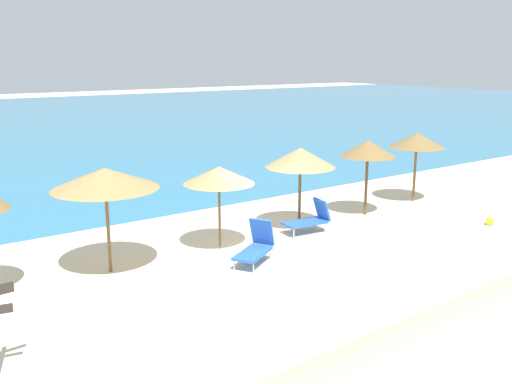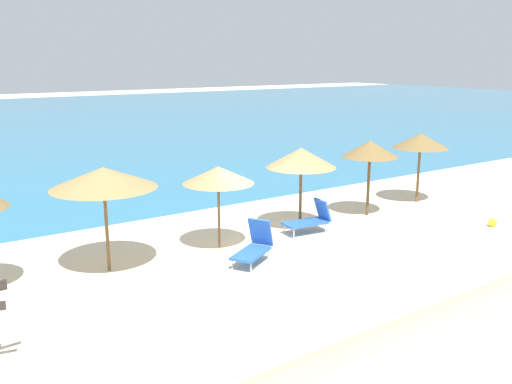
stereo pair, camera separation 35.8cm
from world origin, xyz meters
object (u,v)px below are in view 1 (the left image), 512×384
object	(u,v)px
beach_umbrella_1	(105,179)
lounge_chair_0	(310,219)
beach_ball	(490,221)
beach_umbrella_5	(417,140)
cooler_box	(184,320)
beach_umbrella_3	(300,158)
beach_umbrella_2	(219,175)
lounge_chair_1	(256,246)
beach_umbrella_4	(368,149)

from	to	relation	value
beach_umbrella_1	lounge_chair_0	world-z (taller)	beach_umbrella_1
lounge_chair_0	beach_ball	distance (m)	6.02
beach_umbrella_1	beach_umbrella_5	distance (m)	12.19
beach_umbrella_5	beach_ball	world-z (taller)	beach_umbrella_5
cooler_box	beach_umbrella_3	bearing A→B (deg)	32.10
beach_ball	cooler_box	world-z (taller)	cooler_box
beach_umbrella_2	beach_umbrella_5	bearing A→B (deg)	2.67
beach_umbrella_1	lounge_chair_1	distance (m)	4.28
beach_umbrella_3	lounge_chair_1	xyz separation A→B (m)	(-2.92, -1.71, -1.85)
beach_umbrella_1	beach_ball	xyz separation A→B (m)	(11.65, -3.27, -2.30)
lounge_chair_1	cooler_box	distance (m)	4.10
beach_umbrella_2	beach_ball	size ratio (longest dim) A/B	8.66
beach_umbrella_5	cooler_box	distance (m)	13.02
beach_umbrella_2	lounge_chair_1	xyz separation A→B (m)	(0.21, -1.48, -1.70)
beach_umbrella_3	lounge_chair_0	distance (m)	1.94
beach_umbrella_1	cooler_box	bearing A→B (deg)	-89.48
lounge_chair_0	beach_umbrella_5	bearing A→B (deg)	-76.53
beach_umbrella_5	cooler_box	world-z (taller)	beach_umbrella_5
beach_umbrella_4	cooler_box	world-z (taller)	beach_umbrella_4
beach_umbrella_4	lounge_chair_1	distance (m)	6.34
beach_umbrella_3	beach_umbrella_5	bearing A→B (deg)	1.85
beach_umbrella_3	beach_umbrella_5	size ratio (longest dim) A/B	1.00
beach_umbrella_3	beach_umbrella_2	bearing A→B (deg)	-175.82
beach_umbrella_1	beach_umbrella_2	distance (m)	3.24
beach_umbrella_3	beach_ball	xyz separation A→B (m)	(5.28, -3.38, -2.16)
lounge_chair_1	beach_umbrella_3	bearing A→B (deg)	-90.35
beach_umbrella_4	beach_ball	world-z (taller)	beach_umbrella_4
lounge_chair_1	cooler_box	xyz separation A→B (m)	(-3.41, -2.26, -0.28)
beach_umbrella_3	beach_umbrella_1	bearing A→B (deg)	-178.99
beach_umbrella_4	lounge_chair_1	xyz separation A→B (m)	(-5.84, -1.61, -1.87)
lounge_chair_0	cooler_box	bearing A→B (deg)	124.90
beach_umbrella_2	beach_umbrella_4	distance (m)	6.05
beach_umbrella_2	beach_umbrella_5	world-z (taller)	beach_umbrella_5
beach_umbrella_1	lounge_chair_0	size ratio (longest dim) A/B	1.77
beach_ball	beach_umbrella_1	bearing A→B (deg)	164.34
beach_ball	cooler_box	size ratio (longest dim) A/B	0.56
lounge_chair_1	cooler_box	world-z (taller)	lounge_chair_1
beach_umbrella_4	beach_umbrella_5	world-z (taller)	beach_umbrella_4
beach_umbrella_5	lounge_chair_1	xyz separation A→B (m)	(-8.74, -1.90, -1.88)
beach_umbrella_1	cooler_box	distance (m)	4.48
beach_umbrella_1	beach_umbrella_5	bearing A→B (deg)	1.41
beach_umbrella_5	lounge_chair_1	world-z (taller)	beach_umbrella_5
beach_umbrella_5	cooler_box	xyz separation A→B (m)	(-12.15, -4.16, -2.16)
beach_umbrella_2	beach_umbrella_3	world-z (taller)	beach_umbrella_3
lounge_chair_1	beach_umbrella_2	bearing A→B (deg)	-22.43
beach_umbrella_1	lounge_chair_1	xyz separation A→B (m)	(3.44, -1.60, -1.99)
beach_umbrella_2	beach_umbrella_4	world-z (taller)	beach_umbrella_4
beach_umbrella_4	lounge_chair_1	world-z (taller)	beach_umbrella_4
beach_umbrella_3	beach_umbrella_4	world-z (taller)	same
lounge_chair_0	lounge_chair_1	size ratio (longest dim) A/B	0.98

